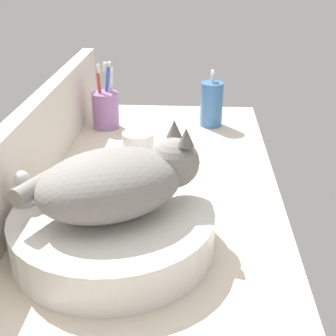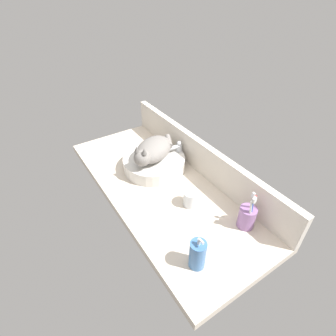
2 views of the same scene
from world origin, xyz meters
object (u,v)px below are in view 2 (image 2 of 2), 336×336
(cat, at_px, (153,150))
(toothbrush_cup, at_px, (247,217))
(faucet, at_px, (177,151))
(soap_dispenser, at_px, (198,254))
(sink_basin, at_px, (154,163))
(water_glass, at_px, (191,199))

(cat, xyz_separation_m, toothbrush_cup, (0.58, 0.13, -0.07))
(faucet, xyz_separation_m, soap_dispenser, (0.61, -0.33, -0.01))
(sink_basin, xyz_separation_m, cat, (0.01, -0.01, 0.09))
(cat, height_order, toothbrush_cup, cat)
(cat, height_order, soap_dispenser, cat)
(sink_basin, relative_size, soap_dispenser, 2.19)
(faucet, height_order, water_glass, faucet)
(soap_dispenser, xyz_separation_m, water_glass, (-0.27, 0.18, -0.03))
(toothbrush_cup, xyz_separation_m, water_glass, (-0.24, -0.12, -0.02))
(sink_basin, height_order, toothbrush_cup, toothbrush_cup)
(faucet, distance_m, toothbrush_cup, 0.57)
(sink_basin, bearing_deg, toothbrush_cup, 11.47)
(sink_basin, height_order, water_glass, water_glass)
(soap_dispenser, bearing_deg, sink_basin, 163.65)
(faucet, distance_m, water_glass, 0.37)
(cat, bearing_deg, faucet, 85.80)
(toothbrush_cup, height_order, water_glass, toothbrush_cup)
(sink_basin, height_order, soap_dispenser, soap_dispenser)
(water_glass, bearing_deg, sink_basin, 179.56)
(soap_dispenser, relative_size, toothbrush_cup, 0.86)
(faucet, bearing_deg, soap_dispenser, -28.51)
(sink_basin, distance_m, cat, 0.09)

